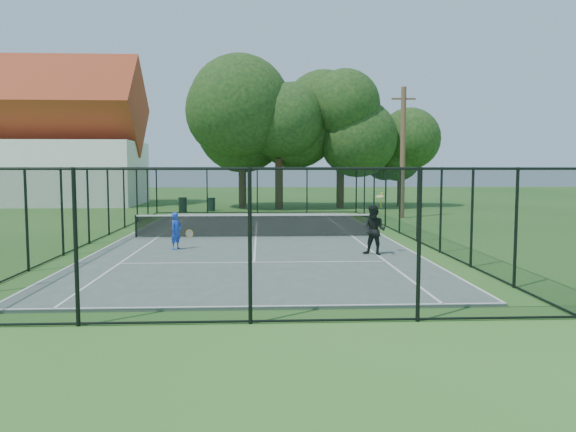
{
  "coord_description": "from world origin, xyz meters",
  "views": [
    {
      "loc": [
        0.2,
        -23.56,
        3.0
      ],
      "look_at": [
        1.22,
        -3.0,
        1.2
      ],
      "focal_mm": 35.0,
      "sensor_mm": 36.0,
      "label": 1
    }
  ],
  "objects_px": {
    "trash_bin_right": "(211,204)",
    "player_blue": "(176,231)",
    "trash_bin_left": "(183,205)",
    "utility_pole": "(403,152)",
    "player_black": "(374,230)",
    "tennis_net": "(256,225)"
  },
  "relations": [
    {
      "from": "trash_bin_right",
      "to": "player_black",
      "type": "xyz_separation_m",
      "value": [
        7.15,
        -19.93,
        0.43
      ]
    },
    {
      "from": "trash_bin_left",
      "to": "player_black",
      "type": "xyz_separation_m",
      "value": [
        8.94,
        -18.84,
        0.39
      ]
    },
    {
      "from": "trash_bin_left",
      "to": "player_black",
      "type": "relative_size",
      "value": 0.48
    },
    {
      "from": "tennis_net",
      "to": "trash_bin_right",
      "type": "height_order",
      "value": "tennis_net"
    },
    {
      "from": "trash_bin_left",
      "to": "trash_bin_right",
      "type": "xyz_separation_m",
      "value": [
        1.78,
        1.09,
        -0.04
      ]
    },
    {
      "from": "trash_bin_left",
      "to": "utility_pole",
      "type": "relative_size",
      "value": 0.13
    },
    {
      "from": "tennis_net",
      "to": "player_blue",
      "type": "height_order",
      "value": "player_blue"
    },
    {
      "from": "tennis_net",
      "to": "trash_bin_right",
      "type": "bearing_deg",
      "value": 102.01
    },
    {
      "from": "utility_pole",
      "to": "player_black",
      "type": "height_order",
      "value": "utility_pole"
    },
    {
      "from": "trash_bin_right",
      "to": "player_blue",
      "type": "relative_size",
      "value": 0.69
    },
    {
      "from": "trash_bin_left",
      "to": "utility_pole",
      "type": "bearing_deg",
      "value": -19.37
    },
    {
      "from": "tennis_net",
      "to": "utility_pole",
      "type": "xyz_separation_m",
      "value": [
        8.52,
        9.0,
        3.3
      ]
    },
    {
      "from": "player_black",
      "to": "tennis_net",
      "type": "bearing_deg",
      "value": 128.08
    },
    {
      "from": "player_blue",
      "to": "player_black",
      "type": "bearing_deg",
      "value": -13.46
    },
    {
      "from": "player_blue",
      "to": "trash_bin_left",
      "type": "bearing_deg",
      "value": 97.04
    },
    {
      "from": "trash_bin_right",
      "to": "player_black",
      "type": "bearing_deg",
      "value": -70.25
    },
    {
      "from": "trash_bin_left",
      "to": "player_blue",
      "type": "height_order",
      "value": "player_blue"
    },
    {
      "from": "player_blue",
      "to": "player_black",
      "type": "xyz_separation_m",
      "value": [
        6.81,
        -1.63,
        0.17
      ]
    },
    {
      "from": "tennis_net",
      "to": "player_black",
      "type": "relative_size",
      "value": 4.81
    },
    {
      "from": "tennis_net",
      "to": "trash_bin_left",
      "type": "relative_size",
      "value": 10.06
    },
    {
      "from": "trash_bin_right",
      "to": "player_blue",
      "type": "height_order",
      "value": "player_blue"
    },
    {
      "from": "player_black",
      "to": "utility_pole",
      "type": "bearing_deg",
      "value": 72.23
    }
  ]
}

